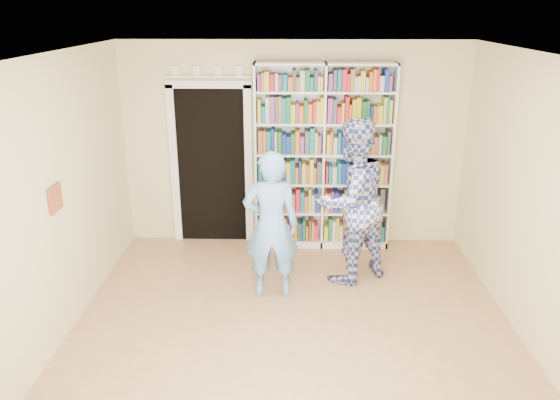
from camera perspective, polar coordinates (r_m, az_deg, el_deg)
floor at (r=5.50m, az=1.37°, el=-14.62°), size 5.00×5.00×0.00m
ceiling at (r=4.56m, az=1.65°, el=14.68°), size 5.00×5.00×0.00m
wall_back at (r=7.26m, az=1.44°, el=5.73°), size 4.50×0.00×4.50m
wall_left at (r=5.35m, az=-23.38°, el=-1.07°), size 0.00×5.00×5.00m
wall_right at (r=5.37m, az=26.26°, el=-1.41°), size 0.00×5.00×5.00m
bookshelf at (r=7.15m, az=4.53°, el=4.48°), size 1.77×0.33×2.44m
doorway at (r=7.36m, az=-7.20°, el=4.40°), size 1.10×0.08×2.43m
wall_art at (r=5.50m, az=-22.44°, el=0.15°), size 0.03×0.25×0.25m
man_blue at (r=5.94m, az=-0.93°, el=-2.69°), size 0.63×0.43×1.68m
man_plaid at (r=6.32m, az=7.46°, el=-0.16°), size 1.19×1.13×1.94m
paper_sheet at (r=6.17m, az=9.08°, el=-1.36°), size 0.19×0.03×0.27m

